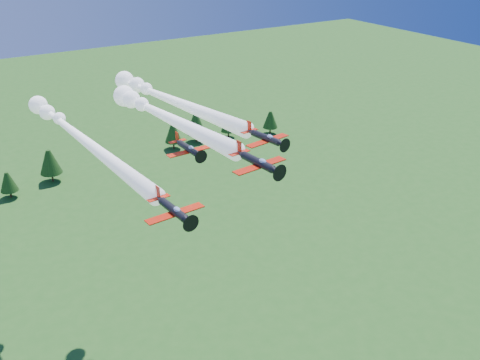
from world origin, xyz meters
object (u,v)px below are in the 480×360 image
plane_right (167,98)px  plane_slot (188,149)px  plane_lead (162,114)px  plane_left (79,136)px

plane_right → plane_slot: bearing=-115.3°
plane_lead → plane_right: bearing=55.3°
plane_lead → plane_left: size_ratio=0.70×
plane_right → plane_slot: size_ratio=5.88×
plane_slot → plane_right: bearing=71.9°
plane_right → plane_slot: (-5.52, -19.30, -1.83)m
plane_lead → plane_left: 18.12m
plane_left → plane_right: 16.93m
plane_slot → plane_lead: bearing=93.8°
plane_lead → plane_left: (-9.83, 13.90, -6.21)m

